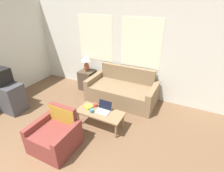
% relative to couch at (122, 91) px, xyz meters
% --- Properties ---
extents(wall_back, '(6.56, 0.06, 2.60)m').
position_rel_couch_xyz_m(wall_back, '(-0.32, 0.48, 1.03)').
color(wall_back, silver).
rests_on(wall_back, ground_plane).
extents(couch, '(1.87, 0.93, 0.90)m').
position_rel_couch_xyz_m(couch, '(0.00, 0.00, 0.00)').
color(couch, '#846B4C').
rests_on(couch, ground_plane).
extents(armchair, '(0.80, 0.74, 0.78)m').
position_rel_couch_xyz_m(armchair, '(-0.45, -2.17, -0.02)').
color(armchair, brown).
rests_on(armchair, ground_plane).
extents(tv_dresser, '(1.04, 0.48, 0.73)m').
position_rel_couch_xyz_m(tv_dresser, '(-2.53, -1.72, 0.09)').
color(tv_dresser, '#424247').
rests_on(tv_dresser, ground_plane).
extents(side_table, '(0.45, 0.45, 0.60)m').
position_rel_couch_xyz_m(side_table, '(-1.26, 0.15, 0.02)').
color(side_table, '#4C3D2D').
rests_on(side_table, ground_plane).
extents(table_lamp, '(0.29, 0.29, 0.54)m').
position_rel_couch_xyz_m(table_lamp, '(-1.26, 0.15, 0.67)').
color(table_lamp, brown).
rests_on(table_lamp, side_table).
extents(coffee_table, '(1.04, 0.48, 0.39)m').
position_rel_couch_xyz_m(coffee_table, '(0.01, -1.27, 0.07)').
color(coffee_table, '#8E704C').
rests_on(coffee_table, ground_plane).
extents(laptop, '(0.31, 0.26, 0.22)m').
position_rel_couch_xyz_m(laptop, '(0.07, -1.21, 0.16)').
color(laptop, '#B7B7BC').
rests_on(laptop, coffee_table).
extents(cup_navy, '(0.09, 0.09, 0.08)m').
position_rel_couch_xyz_m(cup_navy, '(-0.14, -1.36, 0.15)').
color(cup_navy, teal).
rests_on(cup_navy, coffee_table).
extents(cup_yellow, '(0.09, 0.09, 0.08)m').
position_rel_couch_xyz_m(cup_yellow, '(-0.19, -1.13, 0.15)').
color(cup_yellow, '#B23D38').
rests_on(cup_yellow, coffee_table).
extents(book_red, '(0.22, 0.21, 0.04)m').
position_rel_couch_xyz_m(book_red, '(-0.31, -1.24, 0.13)').
color(book_red, gold).
rests_on(book_red, coffee_table).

